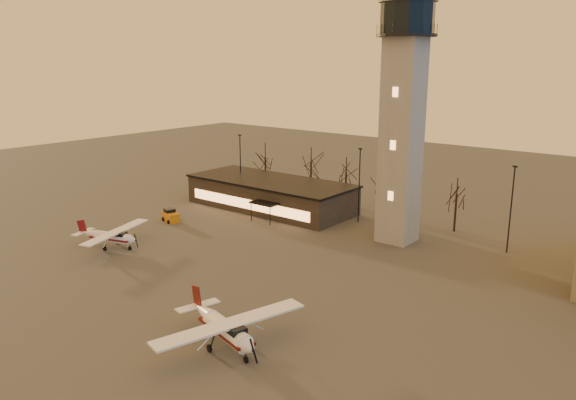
{
  "coord_description": "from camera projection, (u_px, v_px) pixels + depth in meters",
  "views": [
    {
      "loc": [
        30.72,
        -29.32,
        21.63
      ],
      "look_at": [
        -3.39,
        13.0,
        7.91
      ],
      "focal_mm": 35.0,
      "sensor_mm": 36.0,
      "label": 1
    }
  ],
  "objects": [
    {
      "name": "tree_row",
      "position": [
        345.0,
        168.0,
        82.56
      ],
      "size": [
        37.2,
        9.2,
        8.8
      ],
      "color": "black",
      "rests_on": "ground"
    },
    {
      "name": "control_tower",
      "position": [
        403.0,
        106.0,
        64.77
      ],
      "size": [
        6.8,
        6.8,
        32.6
      ],
      "color": "gray",
      "rests_on": "ground"
    },
    {
      "name": "terminal",
      "position": [
        271.0,
        194.0,
        83.11
      ],
      "size": [
        25.4,
        12.2,
        4.3
      ],
      "color": "black",
      "rests_on": "ground"
    },
    {
      "name": "ground",
      "position": [
        221.0,
        330.0,
        46.12
      ],
      "size": [
        220.0,
        220.0,
        0.0
      ],
      "primitive_type": "plane",
      "color": "#3D3A38",
      "rests_on": "ground"
    },
    {
      "name": "cessna_front",
      "position": [
        229.0,
        335.0,
        42.74
      ],
      "size": [
        10.13,
        12.59,
        3.48
      ],
      "rotation": [
        0.0,
        0.0,
        -0.27
      ],
      "color": "white",
      "rests_on": "ground"
    },
    {
      "name": "light_poles",
      "position": [
        406.0,
        197.0,
        67.89
      ],
      "size": [
        58.5,
        12.25,
        10.14
      ],
      "color": "black",
      "rests_on": "ground"
    },
    {
      "name": "cessna_rear",
      "position": [
        114.0,
        239.0,
        65.77
      ],
      "size": [
        8.84,
        10.85,
        3.03
      ],
      "rotation": [
        0.0,
        0.0,
        0.32
      ],
      "color": "white",
      "rests_on": "ground"
    },
    {
      "name": "service_cart",
      "position": [
        171.0,
        217.0,
        76.61
      ],
      "size": [
        3.0,
        2.29,
        1.72
      ],
      "rotation": [
        0.0,
        0.0,
        -0.26
      ],
      "color": "orange",
      "rests_on": "ground"
    }
  ]
}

